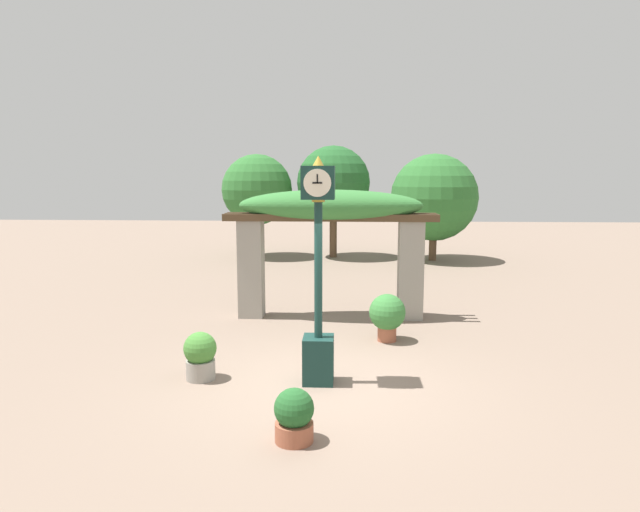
{
  "coord_description": "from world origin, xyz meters",
  "views": [
    {
      "loc": [
        0.41,
        -8.43,
        3.26
      ],
      "look_at": [
        -0.05,
        0.61,
        1.93
      ],
      "focal_mm": 32.0,
      "sensor_mm": 36.0,
      "label": 1
    }
  ],
  "objects": [
    {
      "name": "pergola",
      "position": [
        0.0,
        4.18,
        2.14
      ],
      "size": [
        4.72,
        1.14,
        2.88
      ],
      "color": "gray",
      "rests_on": "ground"
    },
    {
      "name": "pedestal_clock",
      "position": [
        -0.05,
        0.11,
        1.61
      ],
      "size": [
        0.49,
        0.54,
        3.51
      ],
      "color": "#14332D",
      "rests_on": "ground"
    },
    {
      "name": "potted_plant_near_right",
      "position": [
        1.17,
        2.39,
        0.53
      ],
      "size": [
        0.71,
        0.71,
        0.93
      ],
      "color": "#9E563D",
      "rests_on": "ground"
    },
    {
      "name": "potted_plant_near_left",
      "position": [
        -0.24,
        -1.89,
        0.33
      ],
      "size": [
        0.49,
        0.49,
        0.67
      ],
      "color": "#9E563D",
      "rests_on": "ground"
    },
    {
      "name": "potted_plant_far_left",
      "position": [
        -1.93,
        0.15,
        0.39
      ],
      "size": [
        0.52,
        0.52,
        0.77
      ],
      "color": "gray",
      "rests_on": "ground"
    },
    {
      "name": "ground_plane",
      "position": [
        0.0,
        0.0,
        0.0
      ],
      "size": [
        60.0,
        60.0,
        0.0
      ],
      "primitive_type": "plane",
      "color": "#7F6B5B"
    },
    {
      "name": "tree_line",
      "position": [
        0.69,
        13.18,
        2.56
      ],
      "size": [
        9.61,
        3.62,
        4.28
      ],
      "color": "brown",
      "rests_on": "ground"
    }
  ]
}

